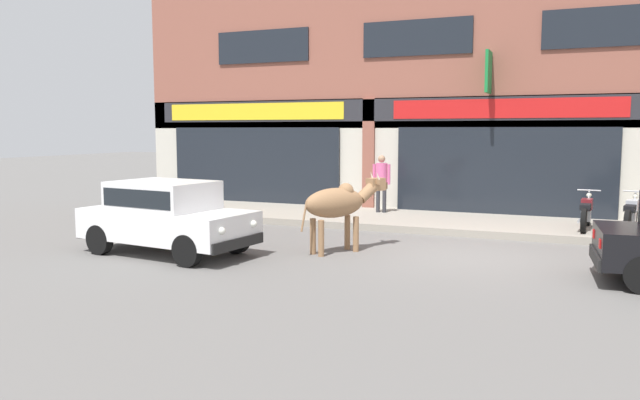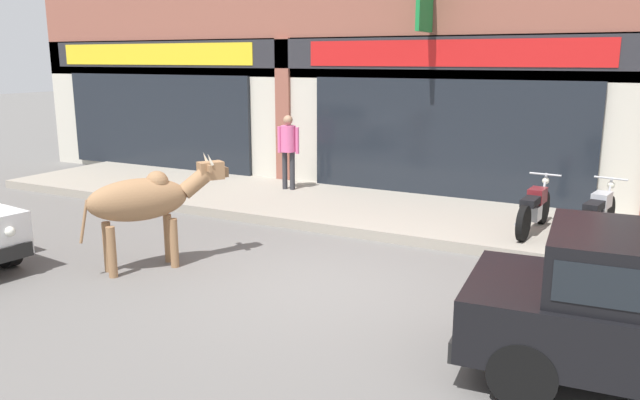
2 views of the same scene
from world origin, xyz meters
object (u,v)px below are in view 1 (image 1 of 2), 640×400
object	(u,v)px
motorcycle_1	(631,214)
cow	(339,203)
pedestrian	(381,177)
motorcycle_0	(586,213)
car_2	(166,214)

from	to	relation	value
motorcycle_1	cow	bearing A→B (deg)	-143.91
motorcycle_1	pedestrian	world-z (taller)	pedestrian
cow	motorcycle_0	distance (m)	6.11
cow	car_2	bearing A→B (deg)	-154.85
pedestrian	motorcycle_0	bearing A→B (deg)	-11.23
cow	car_2	xyz separation A→B (m)	(-3.13, -1.47, -0.19)
motorcycle_0	pedestrian	size ratio (longest dim) A/B	1.13
car_2	pedestrian	size ratio (longest dim) A/B	2.34
pedestrian	car_2	bearing A→B (deg)	-111.19
car_2	motorcycle_1	world-z (taller)	car_2
cow	pedestrian	xyz separation A→B (m)	(-0.62, 4.99, 0.15)
motorcycle_0	pedestrian	world-z (taller)	pedestrian
pedestrian	motorcycle_1	bearing A→B (deg)	-8.37
cow	pedestrian	world-z (taller)	pedestrian
motorcycle_1	pedestrian	bearing A→B (deg)	171.63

